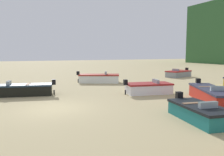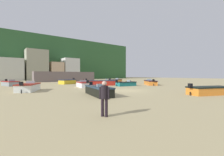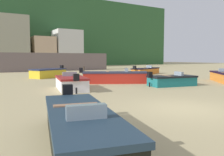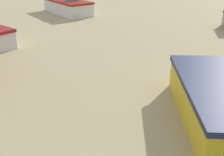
{
  "view_description": "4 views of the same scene",
  "coord_description": "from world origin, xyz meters",
  "views": [
    {
      "loc": [
        12.91,
        -2.18,
        3.17
      ],
      "look_at": [
        -3.82,
        5.32,
        1.12
      ],
      "focal_mm": 36.5,
      "sensor_mm": 36.0,
      "label": 1
    },
    {
      "loc": [
        -12.53,
        -13.68,
        1.9
      ],
      "look_at": [
        5.32,
        10.07,
        1.29
      ],
      "focal_mm": 24.62,
      "sensor_mm": 36.0,
      "label": 2
    },
    {
      "loc": [
        -6.95,
        -6.36,
        2.01
      ],
      "look_at": [
        1.4,
        8.07,
        0.56
      ],
      "focal_mm": 36.94,
      "sensor_mm": 36.0,
      "label": 3
    },
    {
      "loc": [
        4.75,
        17.67,
        3.31
      ],
      "look_at": [
        -0.86,
        14.6,
        0.41
      ],
      "focal_mm": 41.87,
      "sensor_mm": 36.0,
      "label": 4
    }
  ],
  "objects": [
    {
      "name": "boat_white_9",
      "position": [
        -9.6,
        6.39,
        0.46
      ],
      "size": [
        3.33,
        4.54,
        1.21
      ],
      "rotation": [
        0.0,
        0.0,
        5.84
      ],
      "color": "white",
      "rests_on": "ground"
    },
    {
      "name": "boat_yellow_8",
      "position": [
        -0.8,
        17.37,
        0.46
      ],
      "size": [
        3.95,
        3.11,
        1.23
      ],
      "rotation": [
        0.0,
        0.0,
        2.03
      ],
      "color": "gold",
      "rests_on": "ground"
    }
  ]
}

